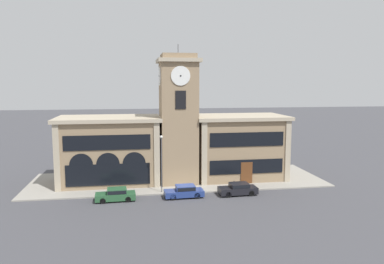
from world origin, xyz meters
name	(u,v)px	position (x,y,z in m)	size (l,w,h in m)	color
ground_plane	(184,194)	(0.00, 0.00, 0.00)	(300.00, 300.00, 0.00)	#424247
sidewalk_kerb	(178,180)	(0.00, 6.16, 0.07)	(37.81, 12.32, 0.15)	gray
clock_tower	(178,119)	(0.00, 5.11, 8.22)	(5.25, 5.25, 17.56)	#937A5B
town_hall_left_wing	(110,150)	(-8.74, 6.55, 4.30)	(13.03, 8.18, 8.54)	#937A5B
town_hall_right_wing	(239,146)	(8.37, 6.56, 4.28)	(12.29, 8.18, 8.51)	#937A5B
parked_car_near	(116,194)	(-7.71, -1.31, 0.72)	(4.38, 1.98, 1.38)	#285633
parked_car_mid	(184,191)	(-0.15, -1.31, 0.73)	(4.45, 1.98, 1.38)	navy
parked_car_far	(238,189)	(6.11, -1.31, 0.72)	(4.46, 2.01, 1.37)	black
street_lamp	(161,156)	(-2.54, 0.72, 4.44)	(0.36, 0.36, 6.68)	#4C4C51
bollard	(234,185)	(6.06, 0.34, 0.67)	(0.18, 0.18, 1.06)	black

